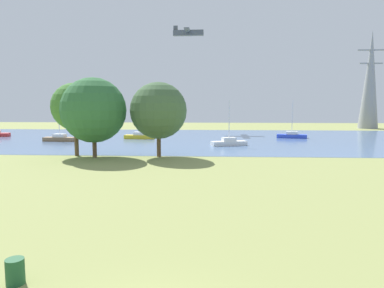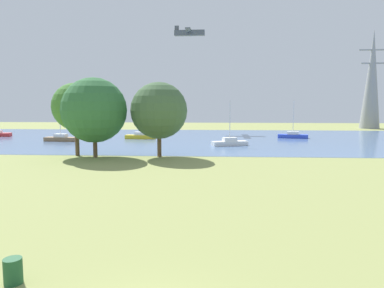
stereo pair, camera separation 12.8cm
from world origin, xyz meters
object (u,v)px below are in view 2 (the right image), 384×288
sailboat_brown (61,138)px  sailboat_white (230,142)px  tree_west_far (159,111)px  sailboat_blue (293,135)px  litter_bin (13,271)px  tree_west_near (94,110)px  light_aircraft (189,33)px  electricity_pylon (372,80)px  tree_mid_shore (76,107)px  sailboat_yellow (140,136)px

sailboat_brown → sailboat_white: bearing=-9.8°
tree_west_far → sailboat_blue: bearing=49.8°
litter_bin → sailboat_brown: size_ratio=0.13×
sailboat_white → tree_west_near: size_ratio=0.73×
sailboat_brown → sailboat_blue: size_ratio=0.98×
light_aircraft → electricity_pylon: bearing=11.5°
tree_mid_shore → light_aircraft: bearing=76.5°
tree_mid_shore → sailboat_yellow: bearing=81.6°
litter_bin → sailboat_yellow: (-5.84, 46.54, 0.07)m
sailboat_brown → electricity_pylon: bearing=29.1°
sailboat_brown → tree_mid_shore: 17.62m
sailboat_white → tree_west_far: tree_west_far is taller
sailboat_brown → sailboat_white: sailboat_white is taller
sailboat_white → light_aircraft: size_ratio=0.72×
sailboat_yellow → sailboat_blue: size_ratio=1.22×
sailboat_white → tree_mid_shore: 20.42m
sailboat_white → tree_mid_shore: bearing=-148.5°
sailboat_yellow → tree_west_far: size_ratio=0.95×
sailboat_yellow → electricity_pylon: (48.12, 28.54, 10.78)m
electricity_pylon → light_aircraft: 43.44m
sailboat_white → electricity_pylon: (34.06, 37.44, 10.79)m
sailboat_blue → light_aircraft: size_ratio=0.73×
sailboat_yellow → electricity_pylon: size_ratio=0.33×
tree_mid_shore → tree_west_near: (2.36, -1.12, -0.36)m
sailboat_brown → light_aircraft: light_aircraft is taller
sailboat_yellow → tree_west_far: (6.17, -19.55, 4.41)m
litter_bin → sailboat_yellow: size_ratio=0.11×
sailboat_blue → tree_west_near: bearing=-137.8°
tree_west_near → electricity_pylon: size_ratio=0.37×
sailboat_blue → electricity_pylon: 36.33m
sailboat_blue → tree_mid_shore: size_ratio=0.79×
litter_bin → sailboat_white: 38.52m
sailboat_yellow → litter_bin: bearing=-82.8°
sailboat_blue → sailboat_yellow: bearing=-173.8°
sailboat_blue → litter_bin: bearing=-111.2°
tree_west_far → sailboat_white: bearing=53.5°
sailboat_brown → sailboat_blue: bearing=11.3°
tree_west_near → light_aircraft: light_aircraft is taller
tree_mid_shore → tree_west_far: bearing=-1.8°
sailboat_white → light_aircraft: light_aircraft is taller
litter_bin → light_aircraft: light_aircraft is taller
tree_west_near → tree_mid_shore: bearing=154.6°
sailboat_brown → sailboat_white: 25.69m
tree_west_near → light_aircraft: size_ratio=0.99×
sailboat_blue → tree_west_near: tree_west_near is taller
litter_bin → sailboat_yellow: sailboat_yellow is taller
electricity_pylon → sailboat_brown: bearing=-150.9°
sailboat_blue → tree_mid_shore: (-27.81, -21.98, 4.83)m
sailboat_white → tree_west_far: (-7.89, -10.65, 4.43)m
sailboat_white → electricity_pylon: size_ratio=0.27×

